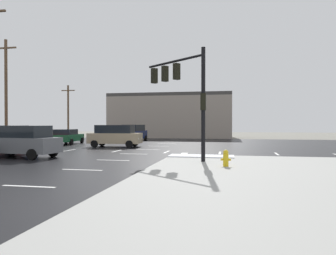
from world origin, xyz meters
The scene contains 15 objects.
ground_plane centered at (0.00, 0.00, 0.00)m, with size 120.00×120.00×0.00m, color slate.
road_asphalt centered at (0.00, 0.00, 0.01)m, with size 44.00×44.00×0.02m, color black.
snow_strip_curbside centered at (5.00, -4.00, 0.17)m, with size 4.00×1.60×0.06m, color white.
lane_markings centered at (1.20, -1.38, 0.02)m, with size 36.15×36.15×0.01m.
traffic_signal_mast centered at (4.12, -5.63, 4.34)m, with size 3.92×3.33×6.12m.
fire_hydrant centered at (6.56, -8.38, 0.54)m, with size 0.48×0.26×0.79m.
strip_building_background centered at (-2.40, 25.99, 3.40)m, with size 18.75×8.00×6.79m.
sedan_red centered at (-12.01, -0.41, 0.85)m, with size 4.68×2.44×1.58m.
suv_navy centered at (-4.91, 13.91, 1.09)m, with size 2.36×4.91×2.03m.
sedan_green centered at (-9.93, 6.91, 0.85)m, with size 2.44×4.68×1.58m.
suv_blue centered at (-9.43, -3.71, 1.09)m, with size 4.88×2.27×2.03m.
suv_tan centered at (-3.77, 4.38, 1.09)m, with size 4.91×2.34×2.03m.
suv_grey centered at (-6.26, -5.71, 1.09)m, with size 4.98×2.56×2.03m.
utility_pole_far centered at (-14.29, 3.19, 5.32)m, with size 2.20×0.28×10.19m.
utility_pole_distant centered at (-17.98, 21.86, 4.27)m, with size 2.20×0.28×8.12m.
Camera 1 is at (6.79, -23.78, 2.17)m, focal length 34.20 mm.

